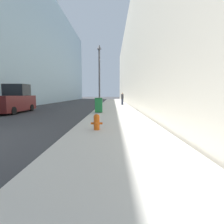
# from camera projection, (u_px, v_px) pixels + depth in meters

# --- Properties ---
(sidewalk_right) EXTENTS (3.97, 60.00, 0.12)m
(sidewalk_right) POSITION_uv_depth(u_px,v_px,m) (115.00, 106.00, 22.97)
(sidewalk_right) COLOR #B7B2A8
(sidewalk_right) RESTS_ON ground
(building_left_glass) EXTENTS (12.00, 60.00, 19.32)m
(building_left_glass) POSITION_uv_depth(u_px,v_px,m) (16.00, 47.00, 30.04)
(building_left_glass) COLOR #99B7C6
(building_left_glass) RESTS_ON ground
(building_right_stone) EXTENTS (12.00, 60.00, 14.17)m
(building_right_stone) POSITION_uv_depth(u_px,v_px,m) (161.00, 62.00, 30.16)
(building_right_stone) COLOR beige
(building_right_stone) RESTS_ON ground
(fire_hydrant) EXTENTS (0.48, 0.37, 0.66)m
(fire_hydrant) POSITION_uv_depth(u_px,v_px,m) (97.00, 122.00, 7.22)
(fire_hydrant) COLOR #D15614
(fire_hydrant) RESTS_ON sidewalk_right
(trash_bin) EXTENTS (0.59, 0.65, 1.17)m
(trash_bin) POSITION_uv_depth(u_px,v_px,m) (99.00, 105.00, 14.03)
(trash_bin) COLOR #1E7538
(trash_bin) RESTS_ON sidewalk_right
(lamppost) EXTENTS (0.45, 0.45, 6.54)m
(lamppost) POSITION_uv_depth(u_px,v_px,m) (99.00, 72.00, 18.18)
(lamppost) COLOR #4C4C51
(lamppost) RESTS_ON sidewalk_right
(pickup_truck) EXTENTS (2.05, 4.84, 2.48)m
(pickup_truck) POSITION_uv_depth(u_px,v_px,m) (13.00, 101.00, 15.03)
(pickup_truck) COLOR #561919
(pickup_truck) RESTS_ON ground
(pedestrian_on_sidewalk) EXTENTS (0.34, 0.22, 1.68)m
(pedestrian_on_sidewalk) POSITION_uv_depth(u_px,v_px,m) (122.00, 99.00, 24.17)
(pedestrian_on_sidewalk) COLOR #2D3347
(pedestrian_on_sidewalk) RESTS_ON sidewalk_right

